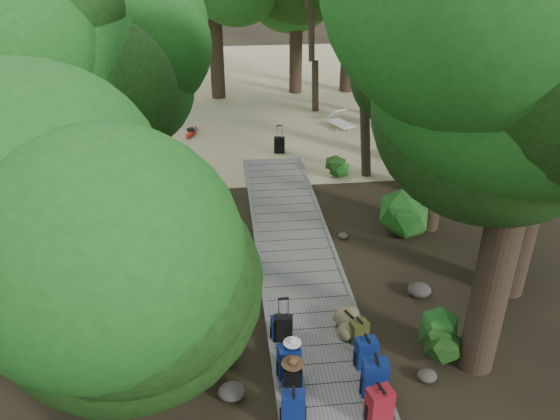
{
  "coord_description": "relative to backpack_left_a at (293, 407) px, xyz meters",
  "views": [
    {
      "loc": [
        -1.69,
        -10.52,
        7.44
      ],
      "look_at": [
        -0.34,
        1.53,
        1.0
      ],
      "focal_mm": 35.0,
      "sensor_mm": 36.0,
      "label": 1
    }
  ],
  "objects": [
    {
      "name": "backpack_left_a",
      "position": [
        0.0,
        0.0,
        0.0
      ],
      "size": [
        0.42,
        0.31,
        0.73
      ],
      "primitive_type": null,
      "rotation": [
        0.0,
        0.0,
        -0.12
      ],
      "color": "navy",
      "rests_on": "boardwalk"
    },
    {
      "name": "rock_right_a",
      "position": [
        2.58,
        0.79,
        -0.38
      ],
      "size": [
        0.36,
        0.33,
        0.2
      ],
      "primitive_type": null,
      "color": "#4C473F",
      "rests_on": "ground"
    },
    {
      "name": "lone_suitcase_on_sand",
      "position": [
        1.12,
        12.07,
        -0.17
      ],
      "size": [
        0.4,
        0.28,
        0.58
      ],
      "primitive_type": null,
      "rotation": [
        0.0,
        0.0,
        -0.18
      ],
      "color": "black",
      "rests_on": "sand_beach"
    },
    {
      "name": "tree_left_a",
      "position": [
        -2.77,
        -0.32,
        2.56
      ],
      "size": [
        3.66,
        3.66,
        6.09
      ],
      "primitive_type": null,
      "color": "black",
      "rests_on": "ground"
    },
    {
      "name": "sun_lounger",
      "position": [
        3.87,
        14.45,
        -0.17
      ],
      "size": [
        1.28,
        1.92,
        0.59
      ],
      "primitive_type": null,
      "rotation": [
        0.0,
        0.0,
        0.41
      ],
      "color": "silver",
      "rests_on": "sand_beach"
    },
    {
      "name": "backpack_left_d",
      "position": [
        0.02,
        2.11,
        -0.1
      ],
      "size": [
        0.36,
        0.27,
        0.53
      ],
      "primitive_type": null,
      "rotation": [
        0.0,
        0.0,
        0.06
      ],
      "color": "navy",
      "rests_on": "boardwalk"
    },
    {
      "name": "boardwalk",
      "position": [
        0.78,
        5.29,
        -0.42
      ],
      "size": [
        2.0,
        12.0,
        0.12
      ],
      "primitive_type": "cube",
      "color": "slate",
      "rests_on": "ground"
    },
    {
      "name": "backpack_right_b",
      "position": [
        1.49,
        0.5,
        0.03
      ],
      "size": [
        0.46,
        0.35,
        0.78
      ],
      "primitive_type": null,
      "rotation": [
        0.0,
        0.0,
        -0.1
      ],
      "color": "navy",
      "rests_on": "boardwalk"
    },
    {
      "name": "palm_right_a",
      "position": [
        3.88,
        10.06,
        3.12
      ],
      "size": [
        4.22,
        4.22,
        7.2
      ],
      "primitive_type": null,
      "color": "#15380F",
      "rests_on": "ground"
    },
    {
      "name": "backpack_right_c",
      "position": [
        1.51,
        1.17,
        -0.03
      ],
      "size": [
        0.41,
        0.31,
        0.66
      ],
      "primitive_type": null,
      "rotation": [
        0.0,
        0.0,
        0.11
      ],
      "color": "navy",
      "rests_on": "boardwalk"
    },
    {
      "name": "rock_left_b",
      "position": [
        -1.53,
        2.68,
        -0.37
      ],
      "size": [
        0.39,
        0.35,
        0.22
      ],
      "primitive_type": null,
      "color": "#4C473F",
      "rests_on": "ground"
    },
    {
      "name": "tree_right_d",
      "position": [
        5.81,
        7.87,
        4.48
      ],
      "size": [
        5.41,
        5.41,
        9.92
      ],
      "primitive_type": null,
      "color": "black",
      "rests_on": "ground"
    },
    {
      "name": "shrub_left_b",
      "position": [
        -1.55,
        5.43,
        -0.1
      ],
      "size": [
        0.85,
        0.85,
        0.77
      ],
      "primitive_type": null,
      "color": "#185118",
      "rests_on": "ground"
    },
    {
      "name": "rock_right_c",
      "position": [
        2.12,
        5.93,
        -0.41
      ],
      "size": [
        0.28,
        0.25,
        0.15
      ],
      "primitive_type": null,
      "color": "#4C473F",
      "rests_on": "ground"
    },
    {
      "name": "palm_left_a",
      "position": [
        -4.19,
        10.89,
        3.09
      ],
      "size": [
        4.49,
        4.49,
        7.14
      ],
      "primitive_type": null,
      "color": "#15380F",
      "rests_on": "ground"
    },
    {
      "name": "rock_left_a",
      "position": [
        -0.98,
        0.78,
        -0.35
      ],
      "size": [
        0.49,
        0.44,
        0.27
      ],
      "primitive_type": null,
      "color": "#4C473F",
      "rests_on": "ground"
    },
    {
      "name": "ground",
      "position": [
        0.78,
        4.29,
        -0.48
      ],
      "size": [
        120.0,
        120.0,
        0.0
      ],
      "primitive_type": "plane",
      "color": "#2F2717",
      "rests_on": "ground"
    },
    {
      "name": "shrub_right_a",
      "position": [
        3.13,
        1.36,
        -0.01
      ],
      "size": [
        1.04,
        1.04,
        0.94
      ],
      "primitive_type": null,
      "color": "#185118",
      "rests_on": "ground"
    },
    {
      "name": "rock_right_b",
      "position": [
        3.29,
        3.28,
        -0.34
      ],
      "size": [
        0.53,
        0.48,
        0.29
      ],
      "primitive_type": null,
      "color": "#4C473F",
      "rests_on": "ground"
    },
    {
      "name": "tree_right_b",
      "position": [
        5.35,
        3.25,
        4.22
      ],
      "size": [
        5.27,
        5.27,
        9.4
      ],
      "primitive_type": null,
      "color": "black",
      "rests_on": "ground"
    },
    {
      "name": "palm_right_c",
      "position": [
        3.46,
        17.01,
        2.75
      ],
      "size": [
        4.06,
        4.06,
        6.46
      ],
      "primitive_type": null,
      "color": "#15380F",
      "rests_on": "ground"
    },
    {
      "name": "tree_right_f",
      "position": [
        6.81,
        13.32,
        4.52
      ],
      "size": [
        5.61,
        5.61,
        10.01
      ],
      "primitive_type": null,
      "color": "black",
      "rests_on": "ground"
    },
    {
      "name": "hat_brown",
      "position": [
        0.08,
        0.72,
        0.31
      ],
      "size": [
        0.39,
        0.39,
        0.12
      ],
      "primitive_type": null,
      "color": "#51351E",
      "rests_on": "backpack_left_b"
    },
    {
      "name": "tree_back_d",
      "position": [
        -4.93,
        19.19,
        3.38
      ],
      "size": [
        4.63,
        4.63,
        7.72
      ],
      "primitive_type": null,
      "color": "black",
      "rests_on": "ground"
    },
    {
      "name": "tree_left_c",
      "position": [
        -3.35,
        7.96,
        3.06
      ],
      "size": [
        4.08,
        4.08,
        7.09
      ],
      "primitive_type": null,
      "color": "black",
      "rests_on": "ground"
    },
    {
      "name": "shrub_right_b",
      "position": [
        3.66,
        6.0,
        0.08
      ],
      "size": [
        1.26,
        1.26,
        1.13
      ],
      "primitive_type": null,
      "color": "#185118",
      "rests_on": "ground"
    },
    {
      "name": "rock_left_d",
      "position": [
        -1.14,
        7.21,
        -0.4
      ],
      "size": [
        0.32,
        0.29,
        0.17
      ],
      "primitive_type": null,
      "color": "#4C473F",
      "rests_on": "ground"
    },
    {
      "name": "rock_left_c",
      "position": [
        -0.94,
        5.26,
        -0.36
      ],
      "size": [
        0.46,
        0.41,
        0.25
      ],
      "primitive_type": null,
      "color": "#4C473F",
      "rests_on": "ground"
    },
    {
      "name": "shrub_left_a",
      "position": [
        -1.47,
        1.71,
        0.01
      ],
      "size": [
        1.09,
        1.09,
        0.98
      ],
      "primitive_type": null,
      "color": "#185118",
      "rests_on": "ground"
    },
    {
      "name": "shrub_left_c",
      "position": [
        -2.05,
        8.31,
        0.01
      ],
      "size": [
        1.09,
        1.09,
        0.98
      ],
      "primitive_type": null,
      "color": "#185118",
      "rests_on": "ground"
    },
    {
      "name": "kayak",
      "position": [
        -2.1,
        14.38,
        -0.32
      ],
      "size": [
        1.17,
        2.87,
        0.28
      ],
      "primitive_type": "ellipsoid",
      "rotation": [
        0.0,
        0.0,
        -0.21
      ],
      "color": "#AE1D0E",
      "rests_on": "sand_beach"
    },
    {
      "name": "hat_white",
      "position": [
        0.13,
        1.11,
        0.42
      ],
      "size": [
        0.32,
        0.32,
        0.11
      ],
      "primitive_type": null,
      "color": "silver",
      "rests_on": "backpack_left_c"
    },
    {
      "name": "shrub_right_c",
      "position": [
        2.63,
        9.8,
        -0.14
      ],
      "size": [
        0.77,
        0.77,
        0.69
      ],
      "primitive_type": null,
      "color": "#185118",
      "rests_on": "ground"
    },
    {
      "name": "backpack_right_a",
      "position": [
        1.41,
        -0.09,
        0.0
      ],
      "size": [
        0.46,
        0.38,
        0.73
      ],
      "primitive_type": null,
      "rotation": [
        0.0,
        0.0,
        0.24
      ],
      "color": "maroon",
      "rests_on": "boardwalk"
    },
    {
      "name": "tree_right_a",
      "position": [
        3.62,
        1.08,
        4.03
      ],
      "size": [
        5.42,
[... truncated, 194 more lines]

